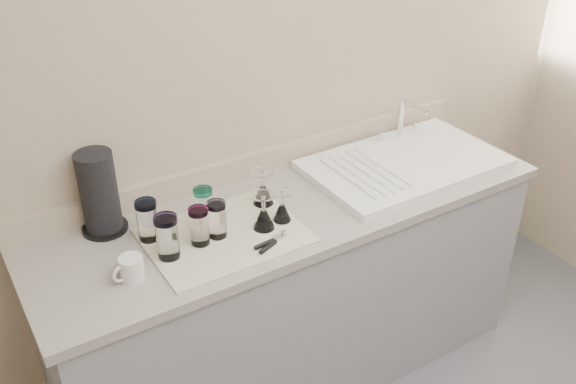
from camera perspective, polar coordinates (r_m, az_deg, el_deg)
counter_unit at (r=2.74m, az=0.58°, el=-9.02°), size 2.06×0.62×0.90m
sink_unit at (r=2.77m, az=10.29°, el=2.54°), size 0.82×0.50×0.22m
dish_towel at (r=2.31m, az=-5.66°, el=-3.87°), size 0.55×0.42×0.01m
tumbler_teal at (r=2.28m, az=-12.39°, el=-2.45°), size 0.08×0.08×0.15m
tumbler_purple at (r=2.34m, az=-7.51°, el=-1.20°), size 0.07×0.07×0.14m
tumbler_magenta at (r=2.18m, az=-10.68°, el=-3.93°), size 0.08×0.08×0.16m
tumbler_blue at (r=2.23m, az=-7.89°, el=-3.01°), size 0.07×0.07×0.14m
tumbler_lavender at (r=2.26m, az=-6.34°, el=-2.43°), size 0.07×0.07×0.14m
goblet_back_right at (r=2.45m, az=-2.22°, el=-0.03°), size 0.08×0.08×0.14m
goblet_front_left at (r=2.30m, az=-2.17°, el=-2.20°), size 0.08×0.08×0.14m
goblet_front_right at (r=2.35m, az=-0.54°, el=-1.63°), size 0.07×0.07×0.12m
can_opener at (r=2.24m, az=-1.48°, el=-4.50°), size 0.13×0.07×0.02m
white_mug at (r=2.14m, az=-13.78°, el=-6.62°), size 0.12×0.10×0.08m
paper_towel_roll at (r=2.35m, az=-16.43°, el=-0.14°), size 0.17×0.17×0.31m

